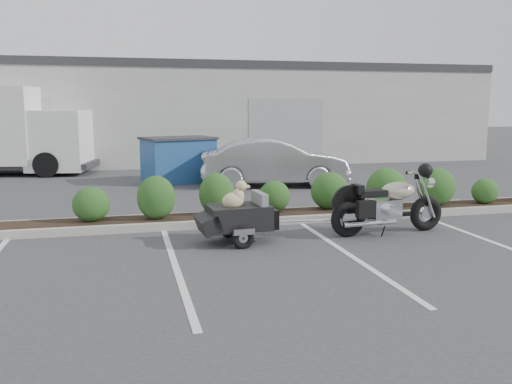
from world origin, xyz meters
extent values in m
plane|color=#38383A|center=(0.00, 0.00, 0.00)|extent=(90.00, 90.00, 0.00)
cube|color=#9E9E93|center=(1.00, 2.20, 0.07)|extent=(12.00, 1.00, 0.15)
cube|color=#9EA099|center=(0.00, 17.00, 2.00)|extent=(26.00, 10.00, 4.00)
torus|color=black|center=(1.65, 0.52, 0.32)|extent=(0.67, 0.21, 0.66)
torus|color=black|center=(3.26, 0.64, 0.32)|extent=(0.67, 0.21, 0.66)
cylinder|color=silver|center=(1.65, 0.52, 0.32)|extent=(0.28, 0.14, 0.27)
cylinder|color=silver|center=(3.26, 0.64, 0.32)|extent=(0.24, 0.12, 0.24)
cylinder|color=silver|center=(3.20, 0.53, 0.69)|extent=(0.43, 0.08, 0.87)
cylinder|color=silver|center=(3.19, 0.73, 0.69)|extent=(0.43, 0.08, 0.87)
cylinder|color=silver|center=(3.04, 0.62, 1.06)|extent=(0.08, 0.69, 0.03)
cylinder|color=silver|center=(3.31, 0.64, 0.90)|extent=(0.13, 0.18, 0.18)
sphere|color=black|center=(3.02, 0.32, 1.18)|extent=(0.27, 0.27, 0.25)
cube|color=silver|center=(2.39, 0.57, 0.47)|extent=(0.56, 0.37, 0.33)
cube|color=black|center=(2.48, 0.58, 0.34)|extent=(0.89, 0.16, 0.08)
ellipsoid|color=beige|center=(2.65, 0.59, 0.78)|extent=(0.67, 0.41, 0.32)
cube|color=black|center=(2.09, 0.55, 0.76)|extent=(0.56, 0.33, 0.12)
cube|color=black|center=(1.83, 0.53, 0.85)|extent=(0.14, 0.30, 0.16)
cylinder|color=silver|center=(2.01, 0.37, 0.25)|extent=(1.03, 0.16, 0.09)
cylinder|color=silver|center=(1.98, 0.72, 0.25)|extent=(1.03, 0.16, 0.09)
cube|color=black|center=(1.87, 0.26, 0.54)|extent=(0.34, 0.16, 0.29)
cube|color=black|center=(-0.32, 0.58, 0.44)|extent=(1.08, 0.78, 0.41)
cube|color=slate|center=(0.06, 0.60, 0.71)|extent=(0.16, 0.61, 0.29)
cube|color=slate|center=(-0.27, 0.58, 0.54)|extent=(0.73, 0.66, 0.04)
cube|color=black|center=(-0.85, 0.54, 0.37)|extent=(0.42, 0.73, 0.36)
cube|color=black|center=(0.23, 0.62, 0.39)|extent=(0.23, 0.50, 0.33)
torus|color=black|center=(-0.33, 0.16, 0.18)|extent=(0.39, 0.14, 0.38)
torus|color=black|center=(-0.39, 0.98, 0.18)|extent=(0.39, 0.14, 0.38)
cube|color=silver|center=(-0.33, 0.11, 0.29)|extent=(0.36, 0.10, 0.10)
cube|color=silver|center=(-0.40, 1.03, 0.29)|extent=(0.36, 0.10, 0.10)
cylinder|color=black|center=(-0.36, 0.57, 0.18)|extent=(0.10, 0.88, 0.04)
cylinder|color=silver|center=(0.47, 0.63, 0.32)|extent=(0.59, 0.08, 0.04)
ellipsoid|color=#C9B888|center=(-0.41, 0.58, 0.72)|extent=(0.38, 0.28, 0.29)
ellipsoid|color=#C9B888|center=(-0.33, 0.58, 0.80)|extent=(0.23, 0.21, 0.27)
sphere|color=#C9B888|center=(-0.27, 0.59, 0.97)|extent=(0.20, 0.20, 0.19)
ellipsoid|color=#C9B888|center=(-0.18, 0.59, 0.95)|extent=(0.14, 0.09, 0.07)
sphere|color=black|center=(-0.12, 0.60, 0.95)|extent=(0.04, 0.04, 0.04)
ellipsoid|color=#C9B888|center=(-0.30, 0.53, 0.99)|extent=(0.05, 0.04, 0.10)
ellipsoid|color=#C9B888|center=(-0.31, 0.64, 0.99)|extent=(0.05, 0.04, 0.10)
cylinder|color=#C9B888|center=(-0.29, 0.53, 0.61)|extent=(0.05, 0.05, 0.12)
cylinder|color=#C9B888|center=(-0.30, 0.64, 0.61)|extent=(0.05, 0.05, 0.12)
imported|color=#AFB0B7|center=(2.05, 6.80, 0.69)|extent=(4.38, 2.18, 1.38)
cube|color=navy|center=(-0.56, 8.30, 0.66)|extent=(2.28, 1.84, 1.32)
cube|color=#2D2D30|center=(-0.56, 8.30, 1.34)|extent=(2.41, 1.98, 0.07)
cube|color=silver|center=(-4.26, 11.37, 1.15)|extent=(2.21, 2.42, 2.02)
cube|color=black|center=(-4.26, 11.37, 0.87)|extent=(0.41, 1.73, 0.92)
cylinder|color=black|center=(-4.63, 10.42, 0.41)|extent=(0.86, 0.41, 0.83)
cylinder|color=black|center=(-4.25, 12.40, 0.41)|extent=(0.86, 0.41, 0.83)
cylinder|color=black|center=(-6.32, 12.80, 0.41)|extent=(0.86, 0.41, 0.83)
camera|label=1|loc=(-2.17, -8.23, 2.30)|focal=38.00mm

